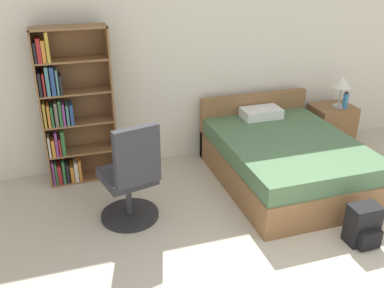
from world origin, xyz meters
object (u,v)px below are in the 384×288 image
Objects in this scene: office_chair at (131,180)px; water_bottle at (346,100)px; table_lamp at (342,84)px; bookshelf at (69,112)px; backpack_black at (363,226)px; bed at (284,158)px; nightstand at (331,126)px.

office_chair is 4.93× the size of water_bottle.
office_chair is 3.17m from table_lamp.
bookshelf is 3.30m from backpack_black.
table_lamp is 1.05× the size of backpack_black.
office_chair is at bearing -170.63° from bed.
water_bottle reaches higher than bed.
office_chair is 1.85× the size of nightstand.
bed is 4.89× the size of backpack_black.
bookshelf is 0.93× the size of bed.
water_bottle is (0.09, -0.11, 0.40)m from nightstand.
water_bottle is 2.19m from backpack_black.
table_lamp reaches higher than backpack_black.
water_bottle is (0.04, -0.07, -0.21)m from table_lamp.
office_chair reaches higher than water_bottle.
bed is 1.31m from backpack_black.
nightstand is 1.44× the size of table_lamp.
table_lamp is at bearing 17.34° from office_chair.
bed reaches higher than nightstand.
backpack_black is at bearing -39.93° from bookshelf.
backpack_black is (1.99, -0.99, -0.29)m from office_chair.
office_chair is at bearing -65.55° from bookshelf.
bed is at bearing -154.73° from water_bottle.
table_lamp is at bearing 118.66° from water_bottle.
backpack_black is at bearing -117.62° from table_lamp.
table_lamp reaches higher than water_bottle.
table_lamp is at bearing 28.91° from bed.
bed is 8.64× the size of water_bottle.
bed is 1.89m from office_chair.
office_chair reaches higher than bed.
bookshelf is 3.54m from water_bottle.
nightstand is 1.51× the size of backpack_black.
bookshelf is at bearing 178.17° from nightstand.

